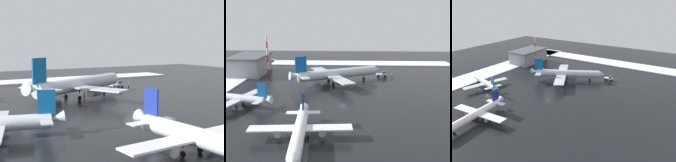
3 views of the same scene
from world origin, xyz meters
The scene contains 13 objects.
ground_plane centered at (0.00, 0.00, 0.00)m, with size 240.00×240.00×0.00m, color black.
snow_bank_left centered at (-67.00, 0.00, 0.24)m, with size 14.00×116.00×0.48m, color white.
airplane_foreground_jet centered at (-21.67, -3.32, 3.97)m, with size 31.86×37.38×12.00m.
airplane_parked_portside centered at (8.53, -33.23, 2.64)m, with size 22.21×26.42×7.98m.
airplane_distant_tail centered at (32.30, -8.94, 2.83)m, with size 28.83×23.94×8.56m.
pushback_tug centered at (-34.08, 16.76, 1.28)m, with size 2.77×4.83×2.50m.
ground_crew_near_tug centered at (-33.54, 21.08, 0.97)m, with size 0.36×0.36×1.71m.
ground_crew_by_nose_gear centered at (-23.78, -0.40, 0.97)m, with size 0.36×0.36×1.71m.
antenna_mast centered at (-34.23, -34.95, 9.49)m, with size 0.70×0.70×18.97m.
cargo_hangar centered at (-38.39, -44.63, 4.44)m, with size 25.17×15.29×8.80m.
traffic_cone_near_nose centered at (-33.37, 5.30, 0.28)m, with size 0.36×0.36×0.55m, color orange.
traffic_cone_mid_line centered at (-22.57, -6.11, 0.28)m, with size 0.36×0.36×0.55m, color orange.
traffic_cone_wingtip_side centered at (-25.78, -4.92, 0.28)m, with size 0.36×0.36×0.55m, color orange.
Camera 2 is at (89.62, 1.92, 28.20)m, focal length 45.00 mm.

